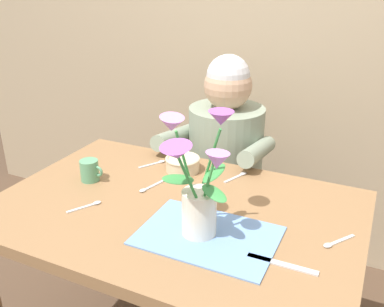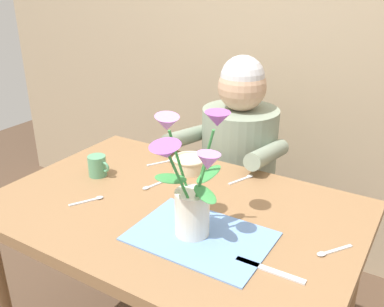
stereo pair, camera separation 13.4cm
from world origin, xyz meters
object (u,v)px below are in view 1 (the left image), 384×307
at_px(flower_vase, 198,185).
at_px(ceramic_mug, 90,170).
at_px(ceramic_bowl, 183,163).
at_px(seated_person, 225,176).
at_px(dinner_knife, 282,264).

relative_size(flower_vase, ceramic_mug, 3.79).
distance_m(flower_vase, ceramic_mug, 0.54).
distance_m(flower_vase, ceramic_bowl, 0.45).
relative_size(seated_person, flower_vase, 3.22).
relative_size(ceramic_bowl, ceramic_mug, 1.46).
distance_m(ceramic_bowl, ceramic_mug, 0.35).
bearing_deg(seated_person, ceramic_bowl, -95.91).
relative_size(flower_vase, ceramic_bowl, 2.59).
height_order(seated_person, flower_vase, seated_person).
height_order(seated_person, ceramic_bowl, seated_person).
bearing_deg(dinner_knife, ceramic_bowl, 140.14).
distance_m(seated_person, ceramic_mug, 0.69).
xyz_separation_m(seated_person, ceramic_bowl, (-0.04, -0.36, 0.21)).
bearing_deg(ceramic_mug, seated_person, 61.44).
bearing_deg(seated_person, flower_vase, -74.36).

